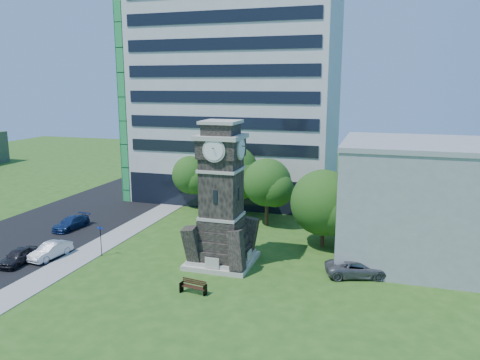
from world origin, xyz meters
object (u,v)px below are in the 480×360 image
(car_street_north, at_px, (71,223))
(street_sign, at_px, (101,238))
(park_bench, at_px, (194,286))
(car_street_mid, at_px, (50,251))
(car_east_lot, at_px, (357,268))
(clock_tower, at_px, (222,203))
(car_street_south, at_px, (18,256))

(car_street_north, bearing_deg, street_sign, -31.69)
(park_bench, bearing_deg, car_street_mid, 177.82)
(car_street_north, xyz_separation_m, car_east_lot, (29.83, -3.80, 0.06))
(clock_tower, height_order, park_bench, clock_tower)
(park_bench, bearing_deg, clock_tower, 98.46)
(car_street_north, distance_m, car_east_lot, 30.07)
(street_sign, bearing_deg, car_street_mid, -147.68)
(car_street_north, xyz_separation_m, street_sign, (7.68, -5.97, 1.08))
(car_street_south, xyz_separation_m, park_bench, (16.56, -0.85, -0.12))
(car_street_mid, bearing_deg, car_street_south, -124.11)
(car_street_south, xyz_separation_m, car_east_lot, (27.87, 5.90, 0.03))
(clock_tower, height_order, car_street_mid, clock_tower)
(car_street_north, bearing_deg, clock_tower, -6.89)
(car_east_lot, xyz_separation_m, street_sign, (-22.14, -2.17, 1.03))
(street_sign, bearing_deg, clock_tower, 17.71)
(car_street_south, relative_size, park_bench, 1.96)
(car_street_mid, height_order, park_bench, car_street_mid)
(clock_tower, xyz_separation_m, park_bench, (-0.01, -6.25, -4.73))
(car_east_lot, bearing_deg, car_street_mid, 81.72)
(car_street_mid, xyz_separation_m, car_street_north, (-3.65, 7.72, -0.03))
(clock_tower, xyz_separation_m, car_east_lot, (11.30, 0.49, -4.58))
(car_street_mid, distance_m, park_bench, 15.13)
(clock_tower, relative_size, car_east_lot, 2.41)
(car_street_south, bearing_deg, park_bench, -7.88)
(clock_tower, height_order, car_east_lot, clock_tower)
(park_bench, relative_size, street_sign, 0.73)
(car_street_south, height_order, park_bench, car_street_south)
(car_east_lot, relative_size, street_sign, 1.83)
(car_street_mid, height_order, car_street_north, car_street_mid)
(car_street_south, relative_size, car_street_north, 0.88)
(car_east_lot, distance_m, street_sign, 22.27)
(car_street_north, distance_m, park_bench, 21.30)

